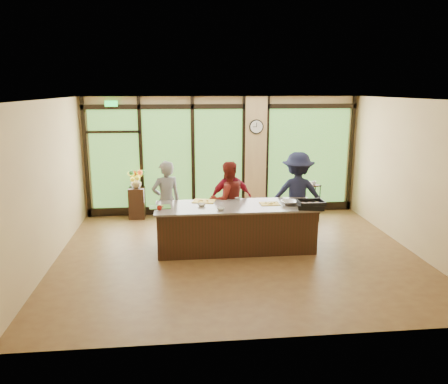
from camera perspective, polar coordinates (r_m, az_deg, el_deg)
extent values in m
plane|color=brown|center=(8.71, 1.77, -8.11)|extent=(7.00, 7.00, 0.00)
plane|color=white|center=(8.11, 1.93, 12.03)|extent=(7.00, 7.00, 0.00)
plane|color=tan|center=(11.21, -0.23, 4.72)|extent=(7.00, 0.00, 7.00)
plane|color=tan|center=(8.55, -22.09, 0.98)|extent=(0.00, 6.00, 6.00)
plane|color=tan|center=(9.41, 23.49, 1.92)|extent=(0.00, 6.00, 6.00)
cube|color=tan|center=(11.27, 4.12, 4.73)|extent=(0.55, 0.12, 3.00)
cube|color=black|center=(11.04, -0.21, 11.11)|extent=(6.90, 0.08, 0.12)
cube|color=black|center=(11.45, -0.19, -2.15)|extent=(6.90, 0.08, 0.20)
cube|color=#19D83F|center=(11.05, -14.52, 11.11)|extent=(0.30, 0.04, 0.14)
cube|color=#2D6122|center=(11.25, -14.06, 4.09)|extent=(1.20, 0.02, 2.50)
cube|color=#2D6122|center=(11.14, -7.41, 4.29)|extent=(1.20, 0.02, 2.50)
cube|color=#2D6122|center=(11.18, -0.72, 4.44)|extent=(1.20, 0.02, 2.50)
cube|color=#2D6122|center=(11.63, 10.92, 4.55)|extent=(2.10, 0.02, 2.50)
cube|color=black|center=(11.34, -17.60, 4.20)|extent=(0.08, 0.08, 3.00)
cube|color=black|center=(11.15, -10.77, 4.44)|extent=(0.08, 0.08, 3.00)
cube|color=black|center=(11.11, -4.06, 4.61)|extent=(0.08, 0.08, 3.00)
cube|color=black|center=(11.23, 2.60, 4.72)|extent=(0.08, 0.08, 3.00)
cube|color=black|center=(11.33, 5.61, 4.75)|extent=(0.08, 0.08, 3.00)
cube|color=black|center=(11.99, 16.25, 4.75)|extent=(0.08, 0.08, 3.00)
cube|color=black|center=(8.84, 1.53, -4.74)|extent=(3.10, 1.00, 0.88)
cube|color=slate|center=(8.71, 1.55, -1.87)|extent=(3.20, 1.10, 0.04)
cylinder|color=black|center=(11.11, 4.25, 8.50)|extent=(0.36, 0.04, 0.36)
cylinder|color=silver|center=(11.10, 4.27, 8.50)|extent=(0.31, 0.01, 0.31)
cube|color=black|center=(11.09, 4.28, 8.75)|extent=(0.01, 0.00, 0.11)
cube|color=black|center=(11.08, 4.02, 8.49)|extent=(0.09, 0.00, 0.01)
imported|color=slate|center=(9.36, -7.55, -1.13)|extent=(0.73, 0.60, 1.72)
imported|color=maroon|center=(9.41, 0.46, -1.06)|extent=(0.99, 0.88, 1.69)
imported|color=maroon|center=(9.54, 0.87, -0.95)|extent=(1.03, 0.61, 1.65)
imported|color=#161931|center=(9.67, 9.55, -0.31)|extent=(1.32, 0.92, 1.86)
cube|color=black|center=(8.63, 11.27, -1.82)|extent=(0.57, 0.49, 0.09)
imported|color=silver|center=(8.84, 8.57, -1.38)|extent=(0.38, 0.38, 0.08)
cube|color=#418530|center=(8.65, -8.36, -1.94)|extent=(0.43, 0.33, 0.01)
cube|color=gold|center=(9.00, -2.65, -1.20)|extent=(0.52, 0.44, 0.01)
cube|color=gold|center=(8.84, 5.99, -1.53)|extent=(0.39, 0.30, 0.01)
imported|color=silver|center=(8.64, -2.94, -1.69)|extent=(0.18, 0.18, 0.05)
imported|color=silver|center=(8.36, -0.42, -2.21)|extent=(0.18, 0.18, 0.05)
imported|color=silver|center=(9.18, 1.81, -0.84)|extent=(0.16, 0.16, 0.03)
imported|color=#9E180F|center=(8.45, -8.42, -2.07)|extent=(0.13, 0.13, 0.08)
cube|color=black|center=(11.17, -11.29, -1.41)|extent=(0.40, 0.40, 0.77)
imported|color=olive|center=(11.05, -11.41, 1.24)|extent=(0.31, 0.31, 0.28)
cube|color=black|center=(10.97, 10.34, -2.73)|extent=(0.83, 0.67, 0.03)
cube|color=black|center=(10.80, 10.50, 0.81)|extent=(0.83, 0.67, 0.03)
cylinder|color=black|center=(10.63, 8.97, -1.62)|extent=(0.02, 0.02, 0.93)
cylinder|color=black|center=(10.82, 12.36, -1.51)|extent=(0.02, 0.02, 0.93)
cylinder|color=black|center=(10.98, 8.48, -1.12)|extent=(0.02, 0.02, 0.93)
cylinder|color=black|center=(11.16, 11.77, -1.02)|extent=(0.02, 0.02, 0.93)
imported|color=silver|center=(10.72, 9.34, 1.12)|extent=(0.14, 0.14, 0.10)
imported|color=silver|center=(10.77, 10.14, 1.13)|extent=(0.14, 0.14, 0.10)
imported|color=silver|center=(10.81, 10.93, 1.15)|extent=(0.14, 0.14, 0.10)
imported|color=silver|center=(10.85, 11.67, 1.16)|extent=(0.14, 0.14, 0.10)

